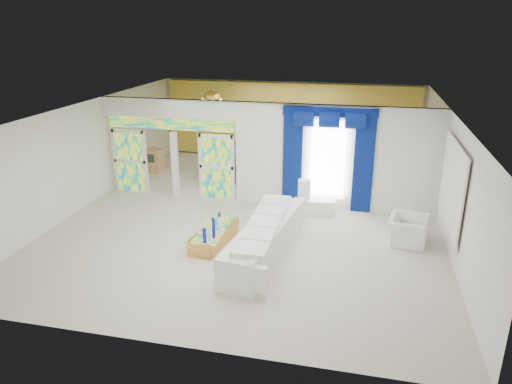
% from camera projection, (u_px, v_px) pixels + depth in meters
% --- Properties ---
extents(floor, '(12.00, 12.00, 0.00)m').
position_uv_depth(floor, '(255.00, 214.00, 13.52)').
color(floor, '#B7AF9E').
rests_on(floor, ground).
extents(dividing_wall, '(5.70, 0.18, 3.00)m').
position_uv_depth(dividing_wall, '(337.00, 158.00, 13.48)').
color(dividing_wall, white).
rests_on(dividing_wall, ground).
extents(dividing_header, '(4.30, 0.18, 0.55)m').
position_uv_depth(dividing_header, '(169.00, 108.00, 14.11)').
color(dividing_header, white).
rests_on(dividing_header, dividing_wall).
extents(stained_panel_left, '(0.95, 0.04, 2.00)m').
position_uv_depth(stained_panel_left, '(130.00, 161.00, 14.99)').
color(stained_panel_left, '#994C3F').
rests_on(stained_panel_left, ground).
extents(stained_panel_right, '(0.95, 0.04, 2.00)m').
position_uv_depth(stained_panel_right, '(217.00, 167.00, 14.40)').
color(stained_panel_right, '#994C3F').
rests_on(stained_panel_right, ground).
extents(stained_transom, '(4.00, 0.05, 0.35)m').
position_uv_depth(stained_transom, '(170.00, 124.00, 14.27)').
color(stained_transom, '#994C3F').
rests_on(stained_transom, dividing_header).
extents(window_pane, '(1.00, 0.02, 2.30)m').
position_uv_depth(window_pane, '(328.00, 160.00, 13.45)').
color(window_pane, white).
rests_on(window_pane, dividing_wall).
extents(blue_drape_left, '(0.55, 0.10, 2.80)m').
position_uv_depth(blue_drape_left, '(292.00, 160.00, 13.65)').
color(blue_drape_left, '#031041').
rests_on(blue_drape_left, ground).
extents(blue_drape_right, '(0.55, 0.10, 2.80)m').
position_uv_depth(blue_drape_right, '(363.00, 164.00, 13.23)').
color(blue_drape_right, '#031041').
rests_on(blue_drape_right, ground).
extents(blue_pelmet, '(2.60, 0.12, 0.25)m').
position_uv_depth(blue_pelmet, '(330.00, 112.00, 12.96)').
color(blue_pelmet, '#031041').
rests_on(blue_pelmet, dividing_wall).
extents(wall_mirror, '(0.04, 2.70, 1.90)m').
position_uv_depth(wall_mirror, '(452.00, 186.00, 11.04)').
color(wall_mirror, white).
rests_on(wall_mirror, ground).
extents(gold_curtains, '(9.70, 0.12, 2.90)m').
position_uv_depth(gold_curtains, '(289.00, 121.00, 18.42)').
color(gold_curtains, gold).
rests_on(gold_curtains, ground).
extents(white_sofa, '(1.33, 3.95, 0.74)m').
position_uv_depth(white_sofa, '(266.00, 240.00, 11.05)').
color(white_sofa, white).
rests_on(white_sofa, ground).
extents(coffee_table, '(0.81, 1.80, 0.39)m').
position_uv_depth(coffee_table, '(214.00, 236.00, 11.67)').
color(coffee_table, gold).
rests_on(coffee_table, ground).
extents(console_table, '(1.19, 0.50, 0.39)m').
position_uv_depth(console_table, '(314.00, 206.00, 13.52)').
color(console_table, white).
rests_on(console_table, ground).
extents(table_lamp, '(0.36, 0.36, 0.58)m').
position_uv_depth(table_lamp, '(304.00, 190.00, 13.42)').
color(table_lamp, silver).
rests_on(table_lamp, console_table).
extents(armchair, '(1.06, 1.16, 0.66)m').
position_uv_depth(armchair, '(408.00, 230.00, 11.65)').
color(armchair, white).
rests_on(armchair, ground).
extents(grand_piano, '(1.61, 1.96, 0.89)m').
position_uv_depth(grand_piano, '(234.00, 159.00, 17.23)').
color(grand_piano, black).
rests_on(grand_piano, ground).
extents(piano_bench, '(0.98, 0.51, 0.31)m').
position_uv_depth(piano_bench, '(221.00, 180.00, 15.86)').
color(piano_bench, black).
rests_on(piano_bench, ground).
extents(tv_console, '(0.61, 0.56, 0.83)m').
position_uv_depth(tv_console, '(154.00, 161.00, 17.16)').
color(tv_console, '#A77B53').
rests_on(tv_console, ground).
extents(chandelier, '(0.60, 0.60, 0.60)m').
position_uv_depth(chandelier, '(212.00, 99.00, 16.22)').
color(chandelier, gold).
rests_on(chandelier, ceiling).
extents(decanters, '(0.19, 1.20, 0.26)m').
position_uv_depth(decanters, '(213.00, 226.00, 11.51)').
color(decanters, '#151894').
rests_on(decanters, coffee_table).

